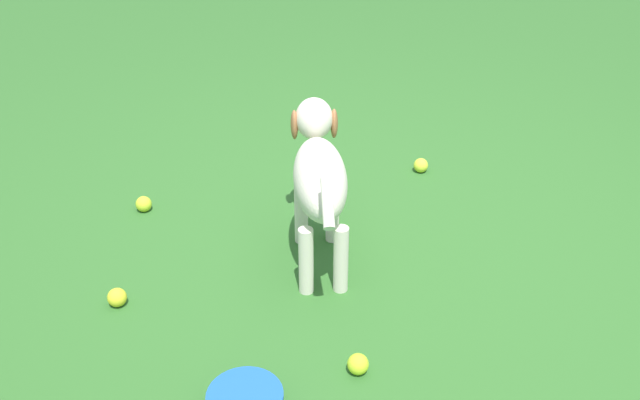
{
  "coord_description": "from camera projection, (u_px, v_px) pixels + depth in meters",
  "views": [
    {
      "loc": [
        2.15,
        -0.14,
        1.55
      ],
      "look_at": [
        0.06,
        -0.24,
        0.28
      ],
      "focal_mm": 39.0,
      "sensor_mm": 36.0,
      "label": 1
    }
  ],
  "objects": [
    {
      "name": "ground",
      "position": [
        385.0,
        257.0,
        2.63
      ],
      "size": [
        14.0,
        14.0,
        0.0
      ],
      "primitive_type": "plane",
      "color": "#2D6026"
    },
    {
      "name": "dog",
      "position": [
        319.0,
        174.0,
        2.45
      ],
      "size": [
        0.8,
        0.25,
        0.54
      ],
      "rotation": [
        0.0,
        0.0,
        3.27
      ],
      "color": "silver",
      "rests_on": "ground"
    },
    {
      "name": "tennis_ball_0",
      "position": [
        144.0,
        204.0,
        2.89
      ],
      "size": [
        0.07,
        0.07,
        0.07
      ],
      "primitive_type": "sphere",
      "color": "#C5DA2D",
      "rests_on": "ground"
    },
    {
      "name": "tennis_ball_1",
      "position": [
        117.0,
        297.0,
        2.37
      ],
      "size": [
        0.07,
        0.07,
        0.07
      ],
      "primitive_type": "sphere",
      "color": "yellow",
      "rests_on": "ground"
    },
    {
      "name": "tennis_ball_2",
      "position": [
        421.0,
        165.0,
        3.18
      ],
      "size": [
        0.07,
        0.07,
        0.07
      ],
      "primitive_type": "sphere",
      "color": "#D0E034",
      "rests_on": "ground"
    },
    {
      "name": "tennis_ball_4",
      "position": [
        358.0,
        364.0,
        2.1
      ],
      "size": [
        0.07,
        0.07,
        0.07
      ],
      "primitive_type": "sphere",
      "color": "#C1E329",
      "rests_on": "ground"
    }
  ]
}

